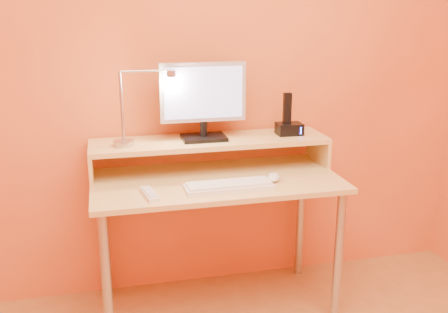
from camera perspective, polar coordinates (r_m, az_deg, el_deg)
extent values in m
cube|color=orange|center=(2.70, -2.39, 10.46)|extent=(3.00, 0.04, 2.50)
cylinder|color=#AEAEB5|center=(2.38, -12.86, -13.81)|extent=(0.04, 0.04, 0.69)
cylinder|color=#AEAEB5|center=(2.60, 12.56, -10.99)|extent=(0.04, 0.04, 0.69)
cylinder|color=#AEAEB5|center=(2.82, -13.03, -8.77)|extent=(0.04, 0.04, 0.69)
cylinder|color=#AEAEB5|center=(3.02, 8.46, -6.84)|extent=(0.04, 0.04, 0.69)
cube|color=tan|center=(2.51, -0.84, -2.70)|extent=(1.20, 0.60, 0.02)
cube|color=tan|center=(2.58, -14.54, -0.86)|extent=(0.02, 0.30, 0.14)
cube|color=tan|center=(2.80, 10.37, 0.78)|extent=(0.02, 0.30, 0.14)
cube|color=tan|center=(2.60, -1.57, 1.68)|extent=(1.20, 0.30, 0.02)
cube|color=black|center=(2.59, -2.26, 2.10)|extent=(0.22, 0.16, 0.02)
cylinder|color=black|center=(2.58, -2.27, 3.05)|extent=(0.04, 0.04, 0.07)
cube|color=#B1B2BC|center=(2.55, -2.36, 7.14)|extent=(0.43, 0.04, 0.29)
cube|color=black|center=(2.58, -2.46, 7.22)|extent=(0.39, 0.02, 0.25)
cube|color=#9CA4DA|center=(2.54, -2.28, 7.07)|extent=(0.39, 0.01, 0.25)
cylinder|color=#AEAEB5|center=(2.52, -11.07, 1.46)|extent=(0.10, 0.10, 0.02)
cylinder|color=#AEAEB5|center=(2.48, -11.29, 5.43)|extent=(0.01, 0.01, 0.33)
cylinder|color=#AEAEB5|center=(2.46, -8.68, 9.37)|extent=(0.24, 0.01, 0.01)
cylinder|color=#AEAEB5|center=(2.48, -5.87, 9.16)|extent=(0.04, 0.04, 0.03)
cylinder|color=#FFEAC6|center=(2.48, -5.86, 8.79)|extent=(0.03, 0.03, 0.00)
cube|color=black|center=(2.71, 7.25, 3.06)|extent=(0.13, 0.10, 0.06)
cube|color=black|center=(2.68, 7.03, 5.34)|extent=(0.04, 0.03, 0.16)
cube|color=#1738F6|center=(2.68, 8.53, 2.86)|extent=(0.01, 0.00, 0.04)
cube|color=white|center=(2.36, 0.54, -3.38)|extent=(0.41, 0.14, 0.02)
ellipsoid|color=white|center=(2.47, 5.52, -2.30)|extent=(0.10, 0.12, 0.04)
cube|color=white|center=(2.30, -8.27, -4.14)|extent=(0.07, 0.18, 0.02)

